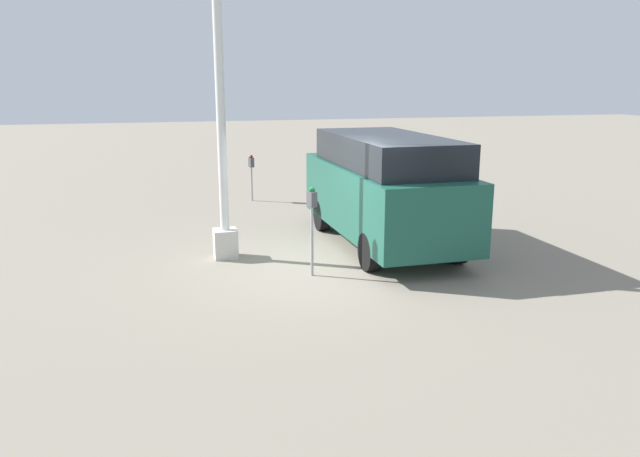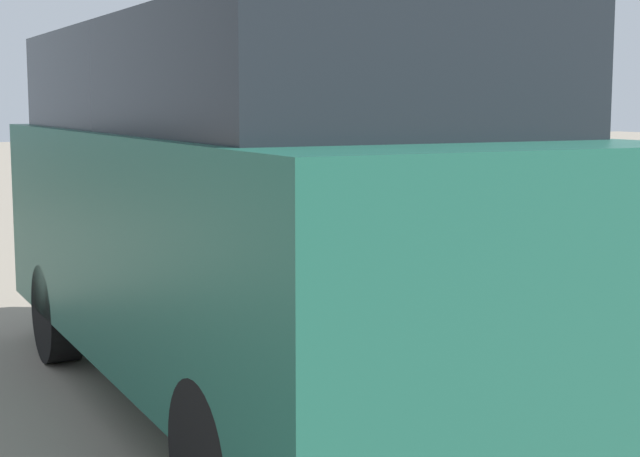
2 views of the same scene
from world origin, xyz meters
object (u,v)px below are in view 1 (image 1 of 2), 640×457
parking_meter_near (312,211)px  parked_van (384,187)px  parking_meter_far (251,167)px  lamp_post (222,148)px

parking_meter_near → parked_van: bearing=-62.4°
parking_meter_near → parking_meter_far: parking_meter_near is taller
parking_meter_near → parked_van: size_ratio=0.31×
parked_van → parking_meter_far: bearing=18.3°
parked_van → parking_meter_near: bearing=128.8°
lamp_post → parking_meter_near: bearing=-138.9°
parking_meter_near → parked_van: 2.47m
parking_meter_near → lamp_post: bearing=29.4°
lamp_post → parked_van: 3.36m
parking_meter_near → lamp_post: size_ratio=0.26×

